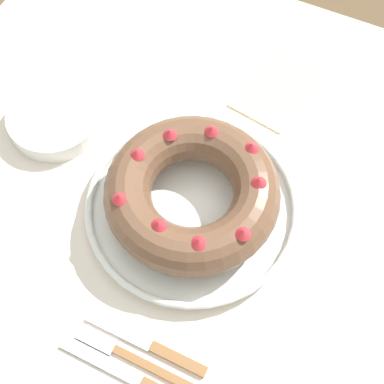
{
  "coord_description": "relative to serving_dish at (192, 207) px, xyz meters",
  "views": [
    {
      "loc": [
        -0.35,
        -0.19,
        1.6
      ],
      "look_at": [
        0.01,
        -0.01,
        0.84
      ],
      "focal_mm": 50.0,
      "sensor_mm": 36.0,
      "label": 1
    }
  ],
  "objects": [
    {
      "name": "ground_plane",
      "position": [
        -0.01,
        0.01,
        -0.79
      ],
      "size": [
        8.0,
        8.0,
        0.0
      ],
      "primitive_type": "plane",
      "color": "brown"
    },
    {
      "name": "dining_table",
      "position": [
        -0.01,
        0.01,
        -0.11
      ],
      "size": [
        1.14,
        1.15,
        0.78
      ],
      "color": "beige",
      "rests_on": "ground_plane"
    },
    {
      "name": "serving_dish",
      "position": [
        0.0,
        0.0,
        0.0
      ],
      "size": [
        0.36,
        0.36,
        0.03
      ],
      "color": "white",
      "rests_on": "dining_table"
    },
    {
      "name": "bundt_cake",
      "position": [
        -0.0,
        -0.0,
        0.05
      ],
      "size": [
        0.28,
        0.28,
        0.09
      ],
      "color": "brown",
      "rests_on": "serving_dish"
    },
    {
      "name": "fork",
      "position": [
        -0.26,
        -0.03,
        -0.01
      ],
      "size": [
        0.02,
        0.22,
        0.01
      ],
      "rotation": [
        0.0,
        0.0,
        -0.07
      ],
      "color": "#936038",
      "rests_on": "dining_table"
    },
    {
      "name": "serving_knife",
      "position": [
        -0.28,
        -0.06,
        -0.01
      ],
      "size": [
        0.02,
        0.25,
        0.01
      ],
      "rotation": [
        0.0,
        0.0,
        0.04
      ],
      "color": "#936038",
      "rests_on": "dining_table"
    },
    {
      "name": "cake_knife",
      "position": [
        -0.23,
        -0.05,
        -0.01
      ],
      "size": [
        0.02,
        0.2,
        0.01
      ],
      "rotation": [
        0.0,
        0.0,
        0.04
      ],
      "color": "#936038",
      "rests_on": "dining_table"
    },
    {
      "name": "side_bowl",
      "position": [
        0.05,
        0.31,
        0.0
      ],
      "size": [
        0.17,
        0.17,
        0.04
      ],
      "primitive_type": "cylinder",
      "color": "white",
      "rests_on": "dining_table"
    },
    {
      "name": "napkin",
      "position": [
        0.3,
        -0.03,
        -0.01
      ],
      "size": [
        0.18,
        0.14,
        0.0
      ],
      "primitive_type": "cube",
      "rotation": [
        0.0,
        0.0,
        -0.15
      ],
      "color": "beige",
      "rests_on": "dining_table"
    }
  ]
}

